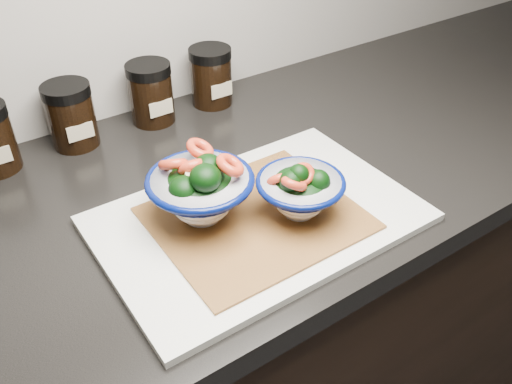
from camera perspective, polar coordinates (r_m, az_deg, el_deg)
cabinet at (r=1.19m, az=-5.56°, el=-18.61°), size 3.43×0.58×0.86m
countertop at (r=0.86m, az=-7.30°, el=-1.29°), size 3.50×0.60×0.04m
cutting_board at (r=0.79m, az=0.24°, el=-2.80°), size 0.45×0.30×0.01m
bamboo_mat at (r=0.77m, az=0.00°, el=-2.73°), size 0.28×0.24×0.00m
bowl_left at (r=0.75m, az=-5.84°, el=0.30°), size 0.15×0.15×0.11m
bowl_right at (r=0.76m, az=4.66°, el=0.12°), size 0.13×0.13×0.10m
spice_jar_b at (r=0.99m, az=-18.89°, el=7.63°), size 0.08×0.08×0.11m
spice_jar_c at (r=1.03m, az=-11.00°, el=10.18°), size 0.08×0.08×0.11m
spice_jar_d at (r=1.08m, az=-4.75°, el=12.04°), size 0.08×0.08×0.11m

